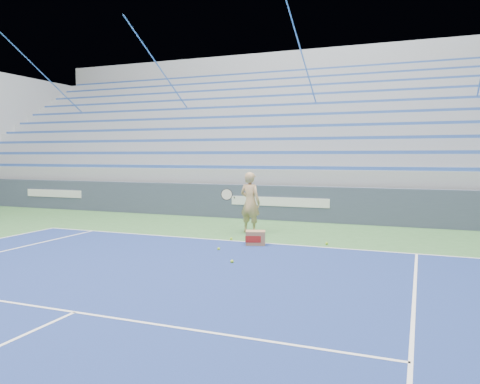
% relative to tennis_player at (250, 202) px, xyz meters
% --- Properties ---
extents(sponsor_barrier, '(30.00, 0.32, 1.10)m').
position_rel_tennis_player_xyz_m(sponsor_barrier, '(0.06, 2.67, -0.26)').
color(sponsor_barrier, '#394358').
rests_on(sponsor_barrier, ground).
extents(bleachers, '(31.00, 9.15, 7.30)m').
position_rel_tennis_player_xyz_m(bleachers, '(0.06, 8.38, 1.55)').
color(bleachers, '#989CA0').
rests_on(bleachers, ground).
extents(tennis_player, '(0.94, 0.87, 1.62)m').
position_rel_tennis_player_xyz_m(tennis_player, '(0.00, 0.00, 0.00)').
color(tennis_player, tan).
rests_on(tennis_player, ground).
extents(ball_box, '(0.52, 0.45, 0.33)m').
position_rel_tennis_player_xyz_m(ball_box, '(0.72, -1.58, -0.65)').
color(ball_box, '#9B6D4B').
rests_on(ball_box, ground).
extents(tennis_ball_0, '(0.07, 0.07, 0.07)m').
position_rel_tennis_player_xyz_m(tennis_ball_0, '(2.23, -0.96, -0.78)').
color(tennis_ball_0, '#A3D52B').
rests_on(tennis_ball_0, ground).
extents(tennis_ball_1, '(0.07, 0.07, 0.07)m').
position_rel_tennis_player_xyz_m(tennis_ball_1, '(-0.04, -1.21, -0.78)').
color(tennis_ball_1, '#A3D52B').
rests_on(tennis_ball_1, ground).
extents(tennis_ball_2, '(0.07, 0.07, 0.07)m').
position_rel_tennis_player_xyz_m(tennis_ball_2, '(0.17, -2.44, -0.78)').
color(tennis_ball_2, '#A3D52B').
rests_on(tennis_ball_2, ground).
extents(tennis_ball_3, '(0.07, 0.07, 0.07)m').
position_rel_tennis_player_xyz_m(tennis_ball_3, '(0.90, -3.46, -0.78)').
color(tennis_ball_3, '#A3D52B').
rests_on(tennis_ball_3, ground).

